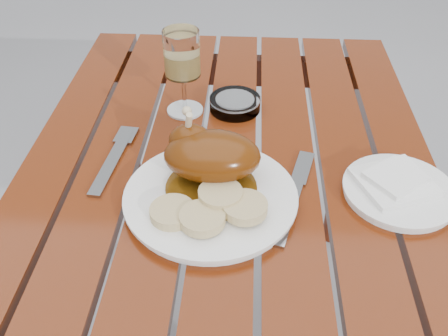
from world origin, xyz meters
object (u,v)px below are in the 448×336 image
Objects in this scene: side_plate at (399,191)px; ashtray at (235,104)px; dinner_plate at (211,198)px; wine_glass at (183,73)px; table at (227,291)px.

side_plate is 1.78× the size of ashtray.
wine_glass reaches higher than dinner_plate.
table is 0.44m from ashtray.
table is at bearing 169.83° from side_plate.
side_plate is at bearing -41.50° from ashtray.
wine_glass is (-0.08, 0.29, 0.08)m from dinner_plate.
dinner_plate is 2.69× the size of ashtray.
side_plate is at bearing -31.63° from wine_glass.
ashtray is at bearing 7.20° from wine_glass.
side_plate is (0.42, -0.26, -0.09)m from wine_glass.
table is 5.96× the size of side_plate.
dinner_plate is at bearing -105.22° from table.
wine_glass is at bearing 148.37° from side_plate.
wine_glass is 0.50m from side_plate.
table is at bearing -91.12° from ashtray.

